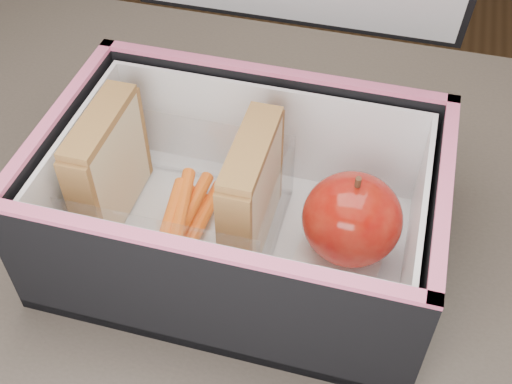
{
  "coord_description": "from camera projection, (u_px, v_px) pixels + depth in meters",
  "views": [
    {
      "loc": [
        0.1,
        -0.29,
        1.19
      ],
      "look_at": [
        0.01,
        0.05,
        0.81
      ],
      "focal_mm": 45.0,
      "sensor_mm": 36.0,
      "label": 1
    }
  ],
  "objects": [
    {
      "name": "carrot_sticks",
      "position": [
        184.0,
        223.0,
        0.53
      ],
      "size": [
        0.04,
        0.12,
        0.03
      ],
      "color": "#FE601F",
      "rests_on": "plastic_tub"
    },
    {
      "name": "lunch_bag",
      "position": [
        242.0,
        192.0,
        0.51
      ],
      "size": [
        0.31,
        0.29,
        0.3
      ],
      "color": "black",
      "rests_on": "kitchen_table"
    },
    {
      "name": "paper_napkin",
      "position": [
        341.0,
        250.0,
        0.53
      ],
      "size": [
        0.08,
        0.08,
        0.01
      ],
      "primitive_type": "cube",
      "rotation": [
        0.0,
        0.0,
        -0.1
      ],
      "color": "white",
      "rests_on": "lunch_bag"
    },
    {
      "name": "sandwich_right",
      "position": [
        252.0,
        193.0,
        0.51
      ],
      "size": [
        0.03,
        0.09,
        0.11
      ],
      "color": "beige",
      "rests_on": "plastic_tub"
    },
    {
      "name": "plastic_tub",
      "position": [
        181.0,
        196.0,
        0.53
      ],
      "size": [
        0.17,
        0.12,
        0.07
      ],
      "primitive_type": null,
      "color": "white",
      "rests_on": "lunch_bag"
    },
    {
      "name": "red_apple",
      "position": [
        352.0,
        219.0,
        0.5
      ],
      "size": [
        0.08,
        0.08,
        0.08
      ],
      "rotation": [
        0.0,
        0.0,
        0.07
      ],
      "color": "#8E0000",
      "rests_on": "paper_napkin"
    },
    {
      "name": "kitchen_table",
      "position": [
        229.0,
        346.0,
        0.59
      ],
      "size": [
        1.2,
        0.8,
        0.75
      ],
      "color": "#52473E",
      "rests_on": "ground"
    },
    {
      "name": "sandwich_left",
      "position": [
        109.0,
        165.0,
        0.53
      ],
      "size": [
        0.03,
        0.09,
        0.1
      ],
      "color": "beige",
      "rests_on": "plastic_tub"
    }
  ]
}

